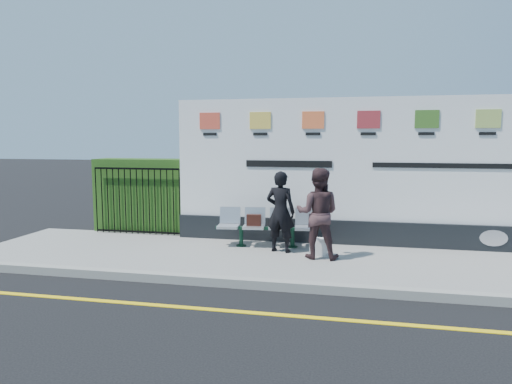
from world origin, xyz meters
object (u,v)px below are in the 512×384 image
billboard (367,182)px  woman_right (318,213)px  woman_left (280,212)px  bench (267,236)px

billboard → woman_right: billboard is taller
billboard → woman_right: bearing=-124.8°
woman_left → woman_right: (0.73, -0.31, 0.04)m
billboard → woman_right: (-0.89, -1.28, -0.48)m
billboard → woman_left: size_ratio=5.12×
woman_left → woman_right: size_ratio=0.95×
woman_left → woman_right: bearing=167.0°
woman_right → bench: bearing=-29.6°
bench → woman_right: bearing=-37.9°
billboard → woman_left: billboard is taller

